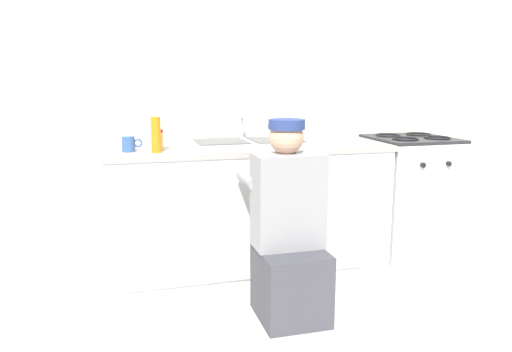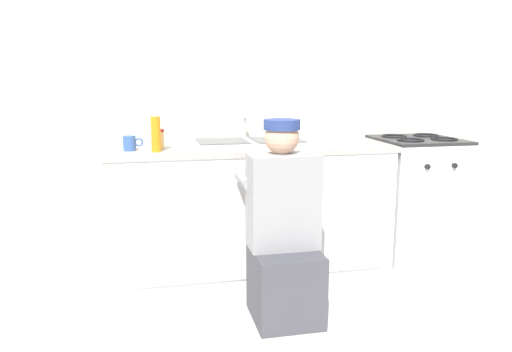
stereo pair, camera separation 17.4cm
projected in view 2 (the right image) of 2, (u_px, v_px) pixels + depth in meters
ground_plane at (259, 283)px, 3.27m from camera, size 12.00×12.00×0.00m
back_wall at (240, 88)px, 3.65m from camera, size 6.00×0.10×2.50m
counter_cabinet at (250, 210)px, 3.47m from camera, size 1.89×0.62×0.84m
countertop at (250, 148)px, 3.39m from camera, size 1.93×0.62×0.04m
sink_double_basin at (250, 142)px, 3.39m from camera, size 0.80×0.44×0.19m
stove_range at (415, 197)px, 3.74m from camera, size 0.59×0.62×0.90m
plumber_person at (284, 237)px, 2.75m from camera, size 0.42×0.61×1.10m
condiment_jar at (159, 139)px, 3.21m from camera, size 0.07×0.07×0.13m
dish_rack_tray at (337, 139)px, 3.53m from camera, size 0.28×0.22×0.11m
coffee_mug at (130, 143)px, 3.13m from camera, size 0.13×0.08×0.09m
soap_bottle_orange at (156, 134)px, 3.07m from camera, size 0.06×0.06×0.25m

